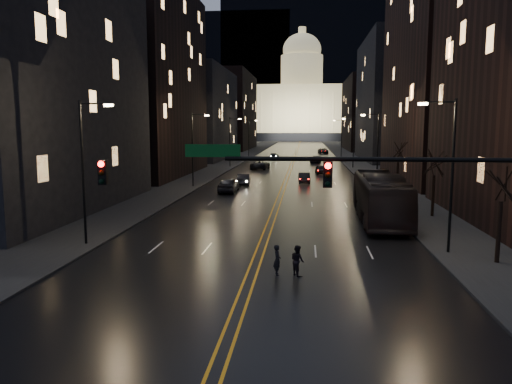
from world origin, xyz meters
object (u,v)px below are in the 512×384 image
(oncoming_car_b, at_px, (244,179))
(pedestrian_b, at_px, (297,260))
(traffic_signal, at_px, (391,188))
(pedestrian_a, at_px, (277,260))
(receding_car_a, at_px, (304,178))
(bus, at_px, (380,198))
(oncoming_car_a, at_px, (228,185))

(oncoming_car_b, bearing_deg, pedestrian_b, 96.16)
(traffic_signal, height_order, pedestrian_b, traffic_signal)
(traffic_signal, height_order, pedestrian_a, traffic_signal)
(pedestrian_b, bearing_deg, traffic_signal, -177.41)
(receding_car_a, bearing_deg, oncoming_car_b, -161.47)
(traffic_signal, relative_size, oncoming_car_b, 3.93)
(pedestrian_a, distance_m, pedestrian_b, 1.01)
(pedestrian_a, relative_size, pedestrian_b, 0.99)
(traffic_signal, bearing_deg, bus, 82.60)
(receding_car_a, height_order, pedestrian_a, pedestrian_a)
(oncoming_car_b, bearing_deg, traffic_signal, 99.47)
(oncoming_car_b, relative_size, pedestrian_b, 2.81)
(bus, bearing_deg, pedestrian_a, -114.51)
(receding_car_a, xyz_separation_m, pedestrian_a, (-1.21, -41.17, 0.10))
(traffic_signal, distance_m, oncoming_car_a, 38.27)
(pedestrian_b, bearing_deg, receding_car_a, -33.45)
(receding_car_a, height_order, pedestrian_b, pedestrian_b)
(oncoming_car_b, distance_m, receding_car_a, 8.23)
(oncoming_car_a, bearing_deg, bus, 131.93)
(oncoming_car_a, height_order, oncoming_car_b, oncoming_car_a)
(oncoming_car_b, relative_size, receding_car_a, 1.07)
(bus, height_order, oncoming_car_a, bus)
(receding_car_a, relative_size, pedestrian_b, 2.62)
(receding_car_a, bearing_deg, pedestrian_b, -93.06)
(traffic_signal, xyz_separation_m, oncoming_car_b, (-11.07, 43.18, -4.38))
(traffic_signal, bearing_deg, pedestrian_b, 125.76)
(traffic_signal, xyz_separation_m, pedestrian_a, (-4.62, 5.00, -4.32))
(bus, height_order, pedestrian_b, bus)
(bus, relative_size, oncoming_car_a, 2.69)
(bus, bearing_deg, pedestrian_b, -111.28)
(bus, relative_size, oncoming_car_b, 3.07)
(traffic_signal, relative_size, oncoming_car_a, 3.44)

